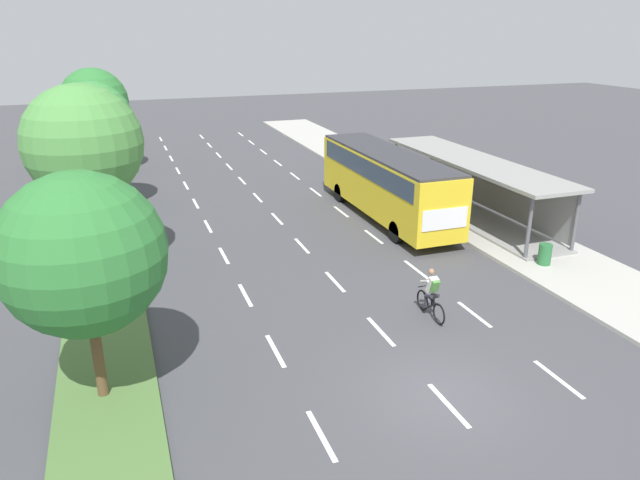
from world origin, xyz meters
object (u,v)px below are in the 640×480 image
Objects in this scene: cyclist at (431,295)px; trash_bin at (545,254)px; bus at (386,178)px; median_tree_third at (92,123)px; median_tree_nearest at (82,255)px; median_tree_second at (83,144)px; bus_shelter at (476,181)px; median_tree_fifth at (93,94)px; median_tree_fourth at (94,102)px.

cyclist is 6.82m from trash_bin.
bus is 10.87m from cyclist.
trash_bin is at bearing -40.67° from median_tree_third.
median_tree_second reaches higher than median_tree_nearest.
median_tree_nearest is (-17.92, -9.94, 2.20)m from bus_shelter.
cyclist is 0.25× the size of median_tree_second.
trash_bin is (3.20, -8.11, -1.49)m from bus.
cyclist is (-3.26, -10.29, -1.28)m from bus.
cyclist is at bearing -130.45° from bus_shelter.
cyclist is 35.92m from median_tree_fifth.
median_tree_second is (-10.42, 7.72, 4.34)m from cyclist.
trash_bin is (16.68, -23.19, -4.02)m from median_tree_fourth.
median_tree_third is at bearing -89.44° from median_tree_fifth.
bus is 14.25m from median_tree_second.
median_tree_third reaches higher than bus_shelter.
median_tree_third is 8.83m from median_tree_fourth.
median_tree_fifth is (-0.00, 26.48, -0.90)m from median_tree_second.
median_tree_third is 1.17× the size of median_tree_fifth.
trash_bin is at bearing -99.23° from bus_shelter.
median_tree_nearest is 17.66m from median_tree_third.
median_tree_fifth is at bearing 125.31° from bus_shelter.
cyclist is (-7.54, -8.84, -1.08)m from bus_shelter.
median_tree_fifth is (-0.05, 35.31, 0.16)m from median_tree_nearest.
cyclist is at bearing -68.05° from median_tree_fourth.
median_tree_fourth is at bearing 89.37° from median_tree_second.
median_tree_second is 8.46× the size of trash_bin.
bus_shelter is 11.67m from cyclist.
median_tree_fifth is at bearing 90.01° from median_tree_second.
median_tree_fourth is at bearing 125.74° from trash_bin.
median_tree_nearest is 0.92× the size of median_tree_third.
trash_bin is (16.88, -5.53, -4.56)m from median_tree_second.
bus_shelter is 2.31× the size of median_tree_fifth.
cyclist is at bearing 6.08° from median_tree_nearest.
bus is 1.71× the size of median_tree_fourth.
median_tree_fourth is at bearing 111.95° from cyclist.
median_tree_fifth is at bearing 90.56° from median_tree_third.
median_tree_nearest is at bearing -140.10° from bus.
bus_shelter is 7.07× the size of cyclist.
trash_bin is at bearing -68.46° from bus.
bus_shelter is 1.97× the size of median_tree_third.
bus_shelter reaches higher than trash_bin.
bus_shelter is at bearing -18.77° from bus.
cyclist is 0.28× the size of median_tree_fourth.
bus reaches higher than bus_shelter.
median_tree_second is (-0.04, 8.83, 1.07)m from median_tree_nearest.
median_tree_nearest reaches higher than trash_bin.
median_tree_second reaches higher than median_tree_third.
median_tree_nearest is at bearing -168.93° from trash_bin.
median_tree_fourth reaches higher than median_tree_fifth.
median_tree_nearest is (-10.38, -1.11, 3.27)m from cyclist.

